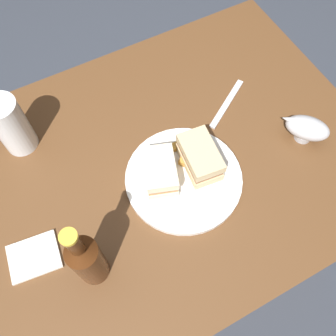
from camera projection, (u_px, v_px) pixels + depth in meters
The scene contains 14 objects.
ground_plane at pixel (159, 246), 1.57m from camera, with size 6.00×6.00×0.00m, color #333842.
dining_table at pixel (157, 217), 1.25m from camera, with size 1.14×0.80×0.73m, color brown.
plate at pixel (184, 179), 0.90m from camera, with size 0.28×0.28×0.02m, color white.
sandwich_half_left at pixel (200, 157), 0.88m from camera, with size 0.09×0.13×0.07m.
sandwich_half_right at pixel (162, 171), 0.87m from camera, with size 0.11×0.13×0.06m.
potato_wedge_front at pixel (185, 158), 0.91m from camera, with size 0.04×0.02×0.02m, color #B77F33.
potato_wedge_middle at pixel (177, 146), 0.93m from camera, with size 0.06×0.02×0.02m, color gold.
potato_wedge_back at pixel (153, 161), 0.91m from camera, with size 0.04×0.02×0.01m, color gold.
potato_wedge_left_edge at pixel (193, 154), 0.92m from camera, with size 0.05×0.02×0.02m, color #B77F33.
pint_glass at pixel (13, 128), 0.90m from camera, with size 0.08×0.08×0.16m.
gravy_boat at pixel (307, 128), 0.93m from camera, with size 0.12×0.13×0.07m.
cider_bottle at pixel (87, 259), 0.73m from camera, with size 0.06×0.06×0.25m.
napkin at pixel (34, 257), 0.82m from camera, with size 0.11×0.09×0.01m, color silver.
fork at pixel (227, 104), 1.01m from camera, with size 0.18×0.02×0.01m, color silver.
Camera 1 is at (0.17, 0.39, 1.55)m, focal length 39.69 mm.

